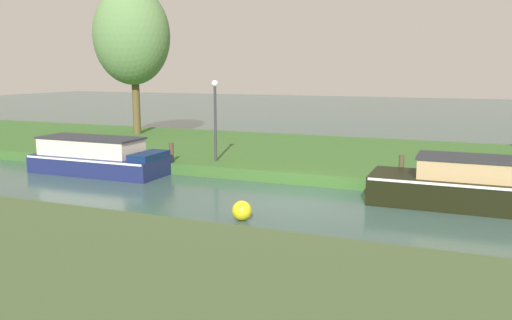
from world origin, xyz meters
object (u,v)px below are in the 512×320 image
Objects in this scene: black_narrowboat at (468,186)px; mooring_post_far at (171,152)px; navy_barge at (98,157)px; channel_buoy at (242,211)px; willow_tree_left at (132,36)px; lamp_post at (215,111)px; mooring_post_near at (401,167)px.

black_narrowboat reaches higher than mooring_post_far.
navy_barge is 10.09× the size of channel_buoy.
willow_tree_left is at bearing 133.53° from mooring_post_far.
black_narrowboat is at bearing 34.35° from channel_buoy.
channel_buoy is at bearing -57.65° from lamp_post.
black_narrowboat is at bearing -12.22° from lamp_post.
black_narrowboat is 1.69× the size of lamp_post.
mooring_post_far is (6.14, -6.46, -4.71)m from willow_tree_left.
navy_barge reaches higher than mooring_post_near.
mooring_post_near is at bearing 0.00° from mooring_post_far.
mooring_post_near is 5.86m from channel_buoy.
channel_buoy is (-3.31, -4.81, -0.52)m from mooring_post_near.
lamp_post is (3.88, 1.89, 1.69)m from navy_barge.
black_narrowboat is 2.30m from mooring_post_near.
lamp_post is at bearing 25.92° from navy_barge.
black_narrowboat is at bearing -0.00° from navy_barge.
mooring_post_far is at bearing 27.12° from navy_barge.
mooring_post_near is at bearing -5.61° from lamp_post.
navy_barge is 12.60m from black_narrowboat.
channel_buoy is (4.97, -4.81, -0.49)m from mooring_post_far.
channel_buoy is (3.47, -5.48, -2.02)m from lamp_post.
navy_barge is 4.64m from lamp_post.
navy_barge is 1.71× the size of lamp_post.
willow_tree_left reaches higher than black_narrowboat.
willow_tree_left is 10.08m from mooring_post_far.
black_narrowboat reaches higher than mooring_post_near.
mooring_post_near is at bearing 147.75° from black_narrowboat.
lamp_post is (-8.72, 1.89, 1.67)m from black_narrowboat.
black_narrowboat is 9.98× the size of channel_buoy.
mooring_post_near reaches higher than mooring_post_far.
channel_buoy is at bearing -44.08° from mooring_post_far.
black_narrowboat is at bearing -25.17° from willow_tree_left.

